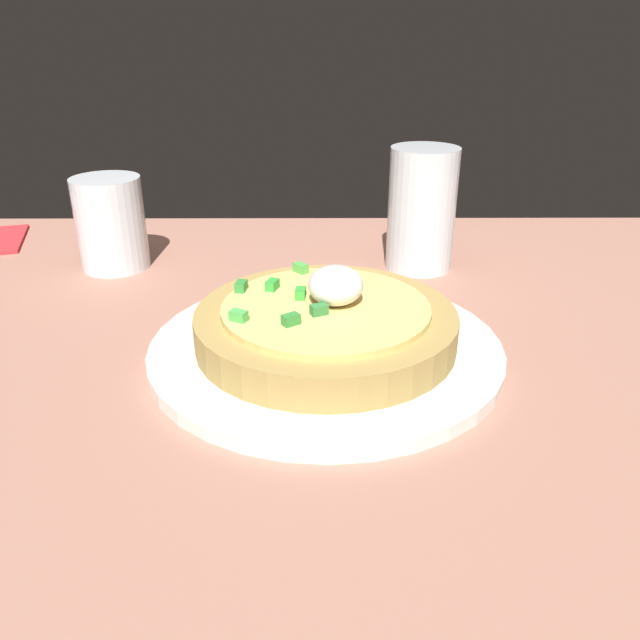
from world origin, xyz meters
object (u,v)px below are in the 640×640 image
(pizza, at_px, (320,323))
(cup_near, at_px, (421,217))
(plate, at_px, (320,348))
(cup_far, at_px, (111,227))

(pizza, relative_size, cup_near, 1.61)
(plate, relative_size, pizza, 1.36)
(pizza, xyz_separation_m, cup_near, (0.11, 0.20, 0.03))
(plate, bearing_deg, cup_near, 61.60)
(cup_near, bearing_deg, cup_far, 179.65)
(plate, height_order, cup_near, cup_near)
(plate, xyz_separation_m, cup_far, (-0.22, 0.20, 0.04))
(cup_near, height_order, cup_far, cup_near)
(pizza, height_order, cup_near, cup_near)
(pizza, bearing_deg, cup_far, 137.70)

